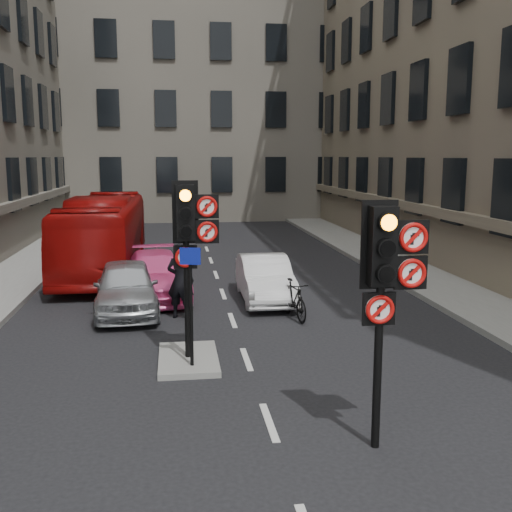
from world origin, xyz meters
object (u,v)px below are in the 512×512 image
object	(u,v)px
car_silver	(126,287)
motorcyclist	(180,281)
car_pink	(156,275)
motorcycle	(294,300)
signal_far	(190,231)
car_white	(265,278)
signal_near	(387,272)
bus_red	(104,234)
info_sign	(191,290)

from	to	relation	value
car_silver	motorcyclist	xyz separation A→B (m)	(1.44, -0.78, 0.29)
car_pink	motorcycle	world-z (taller)	car_pink
car_pink	signal_far	bearing A→B (deg)	-87.22
car_white	car_pink	size ratio (longest dim) A/B	0.87
signal_near	bus_red	world-z (taller)	signal_near
bus_red	motorcycle	size ratio (longest dim) A/B	5.87
car_silver	signal_far	bearing A→B (deg)	-73.28
car_silver	motorcyclist	world-z (taller)	motorcyclist
signal_near	car_pink	size ratio (longest dim) A/B	0.79
signal_far	motorcycle	world-z (taller)	signal_far
car_white	car_pink	bearing A→B (deg)	163.88
motorcycle	signal_near	bearing A→B (deg)	-100.76
signal_far	car_pink	world-z (taller)	signal_far
signal_far	car_pink	distance (m)	6.41
car_white	motorcyclist	xyz separation A→B (m)	(-2.46, -1.64, 0.34)
info_sign	signal_far	bearing A→B (deg)	100.35
car_silver	info_sign	world-z (taller)	info_sign
car_silver	bus_red	distance (m)	6.19
signal_far	bus_red	world-z (taller)	signal_far
car_pink	info_sign	world-z (taller)	info_sign
signal_far	signal_near	bearing A→B (deg)	-56.98
signal_near	car_silver	distance (m)	9.43
car_pink	info_sign	size ratio (longest dim) A/B	1.93
signal_far	motorcyclist	world-z (taller)	signal_far
info_sign	car_silver	bearing A→B (deg)	121.51
motorcyclist	bus_red	bearing A→B (deg)	-46.27
car_white	car_silver	bearing A→B (deg)	-167.19
car_pink	car_silver	bearing A→B (deg)	-117.77
car_white	info_sign	distance (m)	6.14
signal_near	motorcycle	world-z (taller)	signal_near
signal_near	car_pink	world-z (taller)	signal_near
car_white	signal_near	bearing A→B (deg)	-87.55
car_silver	car_white	distance (m)	3.99
signal_far	info_sign	world-z (taller)	signal_far
info_sign	motorcycle	bearing A→B (deg)	65.00
signal_near	car_silver	size ratio (longest dim) A/B	0.87
signal_far	car_white	bearing A→B (deg)	65.90
car_silver	car_pink	size ratio (longest dim) A/B	0.91
motorcycle	motorcyclist	world-z (taller)	motorcyclist
signal_near	bus_red	bearing A→B (deg)	110.90
car_silver	info_sign	xyz separation A→B (m)	(1.60, -4.75, 0.93)
signal_far	car_silver	xyz separation A→B (m)	(-1.63, 4.21, -2.00)
signal_far	car_pink	bearing A→B (deg)	98.53
motorcyclist	signal_far	bearing A→B (deg)	115.58
motorcycle	motorcyclist	size ratio (longest dim) A/B	0.85
car_white	bus_red	size ratio (longest dim) A/B	0.40
car_pink	motorcycle	bearing A→B (deg)	-45.76
motorcyclist	car_pink	bearing A→B (deg)	-52.06
signal_near	car_silver	xyz separation A→B (m)	(-4.23, 8.21, -1.88)
car_white	info_sign	xyz separation A→B (m)	(-2.29, -5.61, 0.98)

